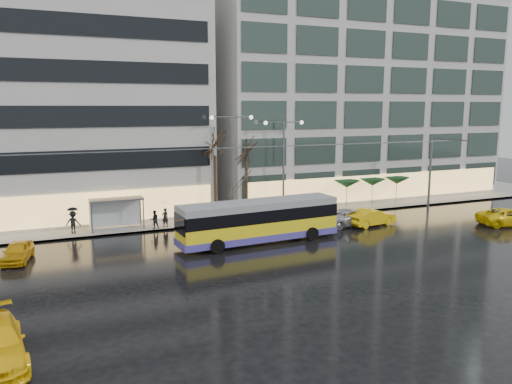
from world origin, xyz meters
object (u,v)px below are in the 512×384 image
street_lamp_near (232,152)px  taxi_a (18,252)px  trolleybus (259,222)px  bus_shelter (111,207)px

street_lamp_near → taxi_a: size_ratio=2.40×
trolleybus → bus_shelter: trolleybus is taller
bus_shelter → street_lamp_near: street_lamp_near is taller
street_lamp_near → taxi_a: street_lamp_near is taller
bus_shelter → taxi_a: bus_shelter is taller
street_lamp_near → taxi_a: (-17.04, -6.13, -5.35)m
taxi_a → trolleybus: bearing=4.4°
bus_shelter → street_lamp_near: (10.38, 0.11, 4.03)m
taxi_a → street_lamp_near: bearing=30.5°
trolleybus → bus_shelter: size_ratio=2.93×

